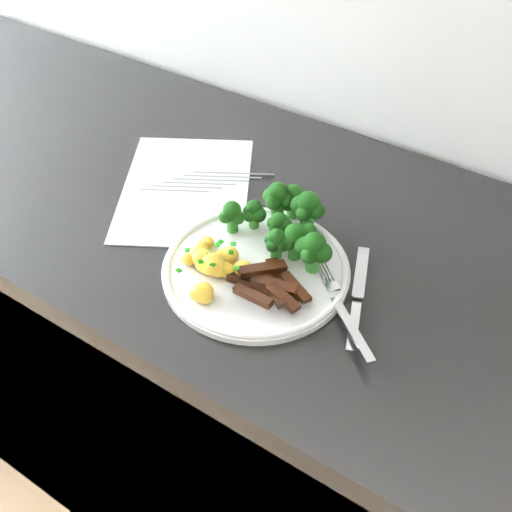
{
  "coord_description": "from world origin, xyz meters",
  "views": [
    {
      "loc": [
        0.41,
        1.1,
        1.46
      ],
      "look_at": [
        0.08,
        1.59,
        0.91
      ],
      "focal_mm": 43.12,
      "sensor_mm": 36.0,
      "label": 1
    }
  ],
  "objects_px": {
    "potatoes": "(212,265)",
    "knife": "(356,308)",
    "recipe_paper": "(186,188)",
    "fork": "(344,313)",
    "counter": "(309,421)",
    "plate": "(256,268)",
    "broccoli": "(289,220)",
    "beef_strips": "(272,285)"
  },
  "relations": [
    {
      "from": "beef_strips",
      "to": "fork",
      "type": "relative_size",
      "value": 0.84
    },
    {
      "from": "plate",
      "to": "beef_strips",
      "type": "height_order",
      "value": "beef_strips"
    },
    {
      "from": "plate",
      "to": "broccoli",
      "type": "xyz_separation_m",
      "value": [
        0.01,
        0.07,
        0.04
      ]
    },
    {
      "from": "plate",
      "to": "potatoes",
      "type": "relative_size",
      "value": 2.43
    },
    {
      "from": "counter",
      "to": "recipe_paper",
      "type": "bearing_deg",
      "value": 178.22
    },
    {
      "from": "plate",
      "to": "potatoes",
      "type": "height_order",
      "value": "potatoes"
    },
    {
      "from": "counter",
      "to": "broccoli",
      "type": "distance_m",
      "value": 0.49
    },
    {
      "from": "beef_strips",
      "to": "knife",
      "type": "distance_m",
      "value": 0.11
    },
    {
      "from": "fork",
      "to": "knife",
      "type": "relative_size",
      "value": 0.8
    },
    {
      "from": "fork",
      "to": "knife",
      "type": "height_order",
      "value": "fork"
    },
    {
      "from": "plate",
      "to": "knife",
      "type": "height_order",
      "value": "knife"
    },
    {
      "from": "beef_strips",
      "to": "fork",
      "type": "xyz_separation_m",
      "value": [
        0.1,
        0.01,
        -0.0
      ]
    },
    {
      "from": "counter",
      "to": "potatoes",
      "type": "height_order",
      "value": "potatoes"
    },
    {
      "from": "potatoes",
      "to": "fork",
      "type": "xyz_separation_m",
      "value": [
        0.18,
        0.03,
        -0.01
      ]
    },
    {
      "from": "knife",
      "to": "beef_strips",
      "type": "bearing_deg",
      "value": -163.0
    },
    {
      "from": "counter",
      "to": "fork",
      "type": "xyz_separation_m",
      "value": [
        0.08,
        -0.1,
        0.46
      ]
    },
    {
      "from": "potatoes",
      "to": "knife",
      "type": "bearing_deg",
      "value": 14.62
    },
    {
      "from": "broccoli",
      "to": "beef_strips",
      "type": "height_order",
      "value": "broccoli"
    },
    {
      "from": "counter",
      "to": "beef_strips",
      "type": "xyz_separation_m",
      "value": [
        -0.02,
        -0.11,
        0.46
      ]
    },
    {
      "from": "broccoli",
      "to": "potatoes",
      "type": "bearing_deg",
      "value": -113.96
    },
    {
      "from": "beef_strips",
      "to": "knife",
      "type": "xyz_separation_m",
      "value": [
        0.11,
        0.03,
        -0.01
      ]
    },
    {
      "from": "counter",
      "to": "broccoli",
      "type": "xyz_separation_m",
      "value": [
        -0.06,
        -0.02,
        0.48
      ]
    },
    {
      "from": "broccoli",
      "to": "beef_strips",
      "type": "distance_m",
      "value": 0.1
    },
    {
      "from": "recipe_paper",
      "to": "fork",
      "type": "bearing_deg",
      "value": -18.23
    },
    {
      "from": "potatoes",
      "to": "beef_strips",
      "type": "bearing_deg",
      "value": 11.5
    },
    {
      "from": "broccoli",
      "to": "potatoes",
      "type": "distance_m",
      "value": 0.12
    },
    {
      "from": "potatoes",
      "to": "recipe_paper",
      "type": "bearing_deg",
      "value": 138.04
    },
    {
      "from": "plate",
      "to": "fork",
      "type": "height_order",
      "value": "fork"
    },
    {
      "from": "potatoes",
      "to": "knife",
      "type": "xyz_separation_m",
      "value": [
        0.19,
        0.05,
        -0.02
      ]
    },
    {
      "from": "plate",
      "to": "beef_strips",
      "type": "bearing_deg",
      "value": -31.28
    },
    {
      "from": "beef_strips",
      "to": "potatoes",
      "type": "bearing_deg",
      "value": -168.5
    },
    {
      "from": "potatoes",
      "to": "knife",
      "type": "distance_m",
      "value": 0.2
    },
    {
      "from": "broccoli",
      "to": "beef_strips",
      "type": "bearing_deg",
      "value": -70.97
    },
    {
      "from": "counter",
      "to": "broccoli",
      "type": "bearing_deg",
      "value": -163.05
    },
    {
      "from": "plate",
      "to": "fork",
      "type": "distance_m",
      "value": 0.14
    },
    {
      "from": "recipe_paper",
      "to": "knife",
      "type": "bearing_deg",
      "value": -14.47
    },
    {
      "from": "broccoli",
      "to": "knife",
      "type": "distance_m",
      "value": 0.16
    },
    {
      "from": "counter",
      "to": "knife",
      "type": "xyz_separation_m",
      "value": [
        0.08,
        -0.08,
        0.45
      ]
    },
    {
      "from": "broccoli",
      "to": "knife",
      "type": "relative_size",
      "value": 1.01
    },
    {
      "from": "recipe_paper",
      "to": "broccoli",
      "type": "height_order",
      "value": "broccoli"
    },
    {
      "from": "broccoli",
      "to": "knife",
      "type": "height_order",
      "value": "broccoli"
    },
    {
      "from": "potatoes",
      "to": "fork",
      "type": "bearing_deg",
      "value": 8.31
    }
  ]
}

